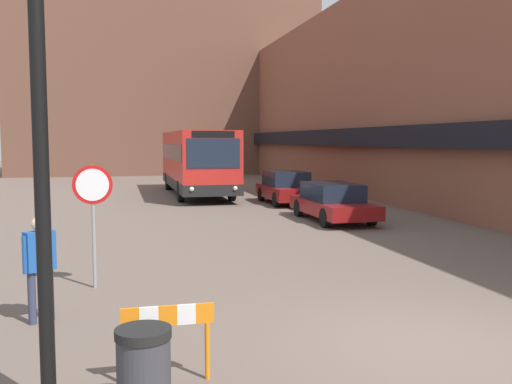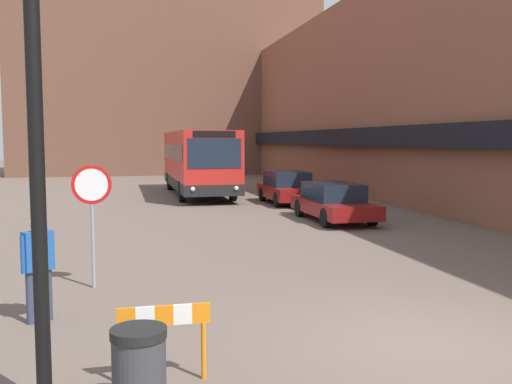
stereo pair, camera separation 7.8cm
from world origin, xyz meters
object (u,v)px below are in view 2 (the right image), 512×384
(stop_sign, at_px, (92,199))
(parked_car_back, at_px, (287,187))
(city_bus, at_px, (198,161))
(parked_car_front, at_px, (333,202))
(trash_bin, at_px, (139,372))
(pedestrian, at_px, (38,259))
(construction_barricade, at_px, (164,328))
(street_lamp, at_px, (61,27))

(stop_sign, bearing_deg, parked_car_back, 59.54)
(city_bus, height_order, parked_car_front, city_bus)
(parked_car_back, bearing_deg, city_bus, 123.75)
(stop_sign, bearing_deg, trash_bin, -82.81)
(pedestrian, xyz_separation_m, construction_barricade, (1.77, -2.78, -0.35))
(city_bus, height_order, stop_sign, city_bus)
(parked_car_back, bearing_deg, trash_bin, -110.83)
(trash_bin, bearing_deg, pedestrian, 112.07)
(stop_sign, bearing_deg, pedestrian, -110.55)
(city_bus, bearing_deg, parked_car_back, -56.25)
(city_bus, height_order, parked_car_back, city_bus)
(parked_car_back, distance_m, stop_sign, 15.77)
(street_lamp, bearing_deg, parked_car_front, 58.24)
(parked_car_front, bearing_deg, pedestrian, -131.85)
(parked_car_back, xyz_separation_m, stop_sign, (-7.98, -13.57, 1.01))
(trash_bin, bearing_deg, stop_sign, 97.19)
(parked_car_front, relative_size, stop_sign, 1.91)
(parked_car_front, distance_m, street_lamp, 15.54)
(parked_car_front, xyz_separation_m, construction_barricade, (-6.96, -12.52, -0.02))
(parked_car_back, height_order, stop_sign, stop_sign)
(parked_car_front, relative_size, trash_bin, 4.85)
(city_bus, relative_size, parked_car_front, 2.42)
(street_lamp, xyz_separation_m, pedestrian, (-0.74, 3.16, -3.03))
(parked_car_back, distance_m, street_lamp, 20.62)
(parked_car_back, bearing_deg, street_lamp, -113.11)
(city_bus, xyz_separation_m, street_lamp, (-4.56, -23.85, 2.25))
(stop_sign, height_order, pedestrian, stop_sign)
(parked_car_back, bearing_deg, construction_barricade, -110.79)
(parked_car_back, relative_size, street_lamp, 0.65)
(city_bus, xyz_separation_m, construction_barricade, (-3.53, -23.46, -1.13))
(parked_car_front, distance_m, stop_sign, 11.18)
(city_bus, xyz_separation_m, parked_car_front, (3.43, -10.95, -1.11))
(parked_car_back, xyz_separation_m, pedestrian, (-8.73, -15.56, 0.28))
(parked_car_front, xyz_separation_m, street_lamp, (-7.99, -12.90, 3.36))
(parked_car_front, height_order, stop_sign, stop_sign)
(stop_sign, relative_size, pedestrian, 1.43)
(street_lamp, bearing_deg, trash_bin, -29.71)
(trash_bin, bearing_deg, parked_car_front, 61.33)
(parked_car_front, relative_size, construction_barricade, 4.19)
(city_bus, distance_m, street_lamp, 24.39)
(street_lamp, xyz_separation_m, construction_barricade, (1.03, 0.39, -3.38))
(parked_car_back, xyz_separation_m, trash_bin, (-7.28, -19.13, -0.26))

